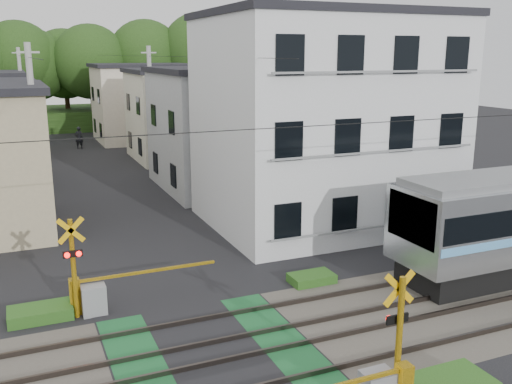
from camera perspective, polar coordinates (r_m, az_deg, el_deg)
name	(u,v)px	position (r m, az deg, el deg)	size (l,w,h in m)	color
ground	(214,354)	(15.33, -4.25, -15.87)	(120.00, 120.00, 0.00)	black
track_bed	(214,353)	(15.31, -4.25, -15.75)	(120.00, 120.00, 0.14)	#47423A
crossing_signal_near	(382,380)	(13.19, 12.52, -17.90)	(4.74, 0.65, 3.09)	#F7B50D
crossing_signal_far	(90,292)	(17.76, -16.26, -9.54)	(4.74, 0.65, 3.09)	#F7B50D
apartment_block	(324,120)	(25.70, 6.77, 7.13)	(10.20, 8.36, 9.30)	white
houses_row	(87,121)	(39.07, -16.50, 6.80)	(22.07, 31.35, 6.80)	tan
tree_hill	(54,70)	(60.68, -19.54, 11.43)	(40.00, 14.05, 11.99)	#254416
catenary	(412,193)	(16.74, 15.30, -0.12)	(60.00, 5.04, 7.00)	#2D2D33
utility_poles	(70,113)	(35.97, -18.10, 7.49)	(7.90, 42.00, 8.00)	#A5A5A0
pedestrian	(79,138)	(48.57, -17.29, 5.20)	(0.66, 0.43, 1.80)	black
weed_patches	(277,336)	(15.74, 2.11, -14.22)	(10.25, 8.80, 0.40)	#2D5E1E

